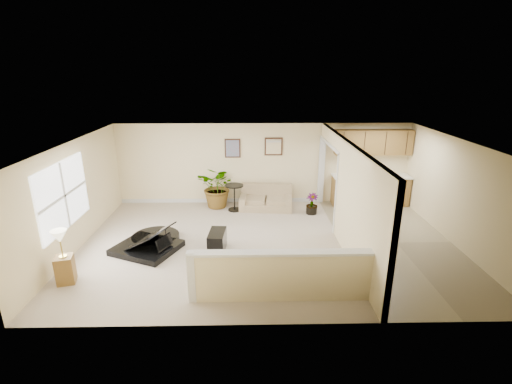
{
  "coord_description": "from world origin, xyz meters",
  "views": [
    {
      "loc": [
        -0.46,
        -8.16,
        4.06
      ],
      "look_at": [
        -0.29,
        0.4,
        1.2
      ],
      "focal_mm": 26.0,
      "sensor_mm": 36.0,
      "label": 1
    }
  ],
  "objects_px": {
    "piano": "(145,227)",
    "palm_plant": "(219,187)",
    "piano_bench": "(217,241)",
    "accent_table": "(234,194)",
    "small_plant": "(312,205)",
    "loveseat": "(266,197)",
    "lamp_stand": "(64,261)"
  },
  "relations": [
    {
      "from": "piano_bench",
      "to": "small_plant",
      "type": "bearing_deg",
      "value": 41.58
    },
    {
      "from": "small_plant",
      "to": "lamp_stand",
      "type": "bearing_deg",
      "value": -146.82
    },
    {
      "from": "piano",
      "to": "loveseat",
      "type": "xyz_separation_m",
      "value": [
        2.95,
        2.64,
        -0.2
      ]
    },
    {
      "from": "piano_bench",
      "to": "accent_table",
      "type": "relative_size",
      "value": 0.9
    },
    {
      "from": "piano_bench",
      "to": "palm_plant",
      "type": "distance_m",
      "value": 2.92
    },
    {
      "from": "loveseat",
      "to": "lamp_stand",
      "type": "distance_m",
      "value": 5.85
    },
    {
      "from": "palm_plant",
      "to": "lamp_stand",
      "type": "distance_m",
      "value": 4.99
    },
    {
      "from": "accent_table",
      "to": "lamp_stand",
      "type": "height_order",
      "value": "lamp_stand"
    },
    {
      "from": "piano",
      "to": "piano_bench",
      "type": "height_order",
      "value": "piano"
    },
    {
      "from": "loveseat",
      "to": "piano",
      "type": "bearing_deg",
      "value": -132.37
    },
    {
      "from": "small_plant",
      "to": "piano",
      "type": "bearing_deg",
      "value": -153.58
    },
    {
      "from": "piano_bench",
      "to": "lamp_stand",
      "type": "relative_size",
      "value": 0.63
    },
    {
      "from": "piano",
      "to": "small_plant",
      "type": "xyz_separation_m",
      "value": [
        4.27,
        2.12,
        -0.28
      ]
    },
    {
      "from": "piano_bench",
      "to": "lamp_stand",
      "type": "bearing_deg",
      "value": -155.97
    },
    {
      "from": "small_plant",
      "to": "lamp_stand",
      "type": "xyz_separation_m",
      "value": [
        -5.48,
        -3.58,
        0.22
      ]
    },
    {
      "from": "accent_table",
      "to": "small_plant",
      "type": "height_order",
      "value": "accent_table"
    },
    {
      "from": "accent_table",
      "to": "palm_plant",
      "type": "xyz_separation_m",
      "value": [
        -0.49,
        0.29,
        0.13
      ]
    },
    {
      "from": "loveseat",
      "to": "palm_plant",
      "type": "bearing_deg",
      "value": -177.36
    },
    {
      "from": "piano",
      "to": "small_plant",
      "type": "distance_m",
      "value": 4.78
    },
    {
      "from": "piano",
      "to": "loveseat",
      "type": "relative_size",
      "value": 1.18
    },
    {
      "from": "piano",
      "to": "accent_table",
      "type": "xyz_separation_m",
      "value": [
        2.0,
        2.44,
        -0.03
      ]
    },
    {
      "from": "piano_bench",
      "to": "piano",
      "type": "bearing_deg",
      "value": 174.31
    },
    {
      "from": "piano_bench",
      "to": "accent_table",
      "type": "xyz_separation_m",
      "value": [
        0.31,
        2.6,
        0.27
      ]
    },
    {
      "from": "piano_bench",
      "to": "palm_plant",
      "type": "height_order",
      "value": "palm_plant"
    },
    {
      "from": "piano",
      "to": "palm_plant",
      "type": "height_order",
      "value": "palm_plant"
    },
    {
      "from": "loveseat",
      "to": "lamp_stand",
      "type": "relative_size",
      "value": 1.47
    },
    {
      "from": "piano",
      "to": "loveseat",
      "type": "height_order",
      "value": "piano"
    },
    {
      "from": "piano",
      "to": "piano_bench",
      "type": "xyz_separation_m",
      "value": [
        1.69,
        -0.17,
        -0.3
      ]
    },
    {
      "from": "palm_plant",
      "to": "accent_table",
      "type": "bearing_deg",
      "value": -30.46
    },
    {
      "from": "piano_bench",
      "to": "lamp_stand",
      "type": "height_order",
      "value": "lamp_stand"
    },
    {
      "from": "loveseat",
      "to": "palm_plant",
      "type": "distance_m",
      "value": 1.47
    },
    {
      "from": "piano_bench",
      "to": "lamp_stand",
      "type": "xyz_separation_m",
      "value": [
        -2.9,
        -1.29,
        0.24
      ]
    }
  ]
}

